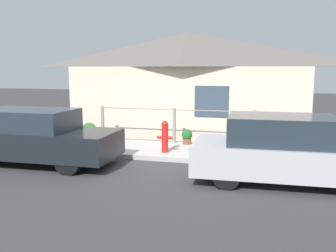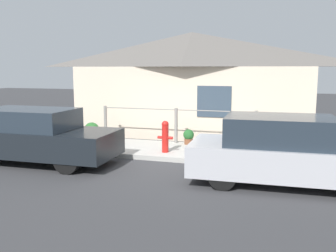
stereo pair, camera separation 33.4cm
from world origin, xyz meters
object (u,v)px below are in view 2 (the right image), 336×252
at_px(potted_plant_corner, 262,141).
at_px(car_right, 284,151).
at_px(car_left, 33,136).
at_px(potted_plant_near_hydrant, 189,136).
at_px(potted_plant_by_fence, 92,131).
at_px(fire_hydrant, 165,136).

bearing_deg(potted_plant_corner, car_right, -75.92).
relative_size(car_left, potted_plant_near_hydrant, 9.45).
bearing_deg(potted_plant_near_hydrant, car_left, -139.79).
bearing_deg(potted_plant_by_fence, fire_hydrant, -19.00).
bearing_deg(potted_plant_by_fence, car_right, -23.54).
xyz_separation_m(car_right, potted_plant_near_hydrant, (-2.76, 2.86, -0.33)).
relative_size(fire_hydrant, potted_plant_by_fence, 1.51).
relative_size(car_left, car_right, 1.07).
xyz_separation_m(potted_plant_near_hydrant, potted_plant_corner, (2.19, -0.59, 0.09)).
bearing_deg(potted_plant_near_hydrant, fire_hydrant, -105.40).
bearing_deg(car_right, potted_plant_by_fence, 154.53).
bearing_deg(potted_plant_corner, fire_hydrant, -165.32).
relative_size(car_right, potted_plant_by_fence, 6.95).
xyz_separation_m(car_left, fire_hydrant, (3.04, 1.60, -0.11)).
relative_size(car_right, potted_plant_near_hydrant, 8.82).
xyz_separation_m(car_left, car_right, (6.14, -0.00, 0.00)).
xyz_separation_m(fire_hydrant, potted_plant_near_hydrant, (0.35, 1.26, -0.21)).
distance_m(car_right, potted_plant_near_hydrant, 3.99).
distance_m(car_right, potted_plant_corner, 2.35).
bearing_deg(car_right, fire_hydrant, 150.72).
relative_size(potted_plant_near_hydrant, potted_plant_corner, 0.74).
height_order(potted_plant_near_hydrant, potted_plant_by_fence, potted_plant_by_fence).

